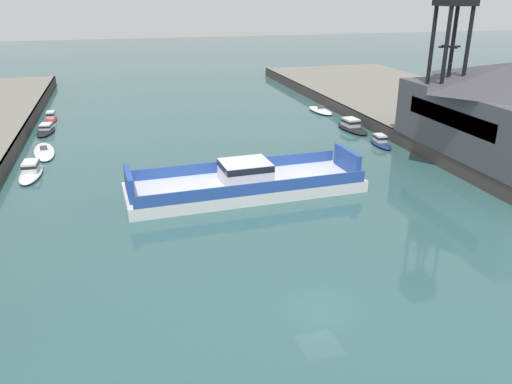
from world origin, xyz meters
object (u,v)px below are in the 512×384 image
object	(u,v)px
moored_boat_near_left	(31,171)
warehouse_shed	(509,107)
moored_boat_far_right	(320,110)
moored_boat_mid_left	(51,117)
moored_boat_upstream_a	(352,126)
moored_boat_near_right	(46,130)
moored_boat_mid_right	(380,141)
crane_tower	(453,19)
chain_ferry	(245,183)
moored_boat_upstream_b	(44,152)

from	to	relation	value
moored_boat_near_left	warehouse_shed	distance (m)	51.35
moored_boat_near_left	moored_boat_far_right	xyz separation A→B (m)	(40.65, 20.23, -0.26)
moored_boat_mid_left	moored_boat_near_left	bearing A→B (deg)	-89.02
moored_boat_upstream_a	warehouse_shed	distance (m)	21.16
moored_boat_near_right	moored_boat_mid_right	size ratio (longest dim) A/B	1.18
moored_boat_mid_right	crane_tower	distance (m)	16.36
moored_boat_near_right	crane_tower	bearing A→B (deg)	-27.04
moored_boat_near_left	moored_boat_mid_left	size ratio (longest dim) A/B	1.39
moored_boat_near_left	moored_boat_far_right	world-z (taller)	moored_boat_near_left
moored_boat_upstream_a	warehouse_shed	size ratio (longest dim) A/B	0.34
chain_ferry	moored_boat_near_left	distance (m)	23.07
moored_boat_mid_left	chain_ferry	bearing A→B (deg)	-59.95
moored_boat_far_right	moored_boat_upstream_a	distance (m)	11.72
moored_boat_far_right	moored_boat_upstream_a	bearing A→B (deg)	-90.45
chain_ferry	moored_boat_upstream_b	distance (m)	27.42
chain_ferry	crane_tower	xyz separation A→B (m)	(24.41, 5.58, 14.31)
moored_boat_mid_left	crane_tower	size ratio (longest dim) A/B	0.29
moored_boat_near_right	warehouse_shed	bearing A→B (deg)	-28.58
moored_boat_near_right	moored_boat_mid_right	distance (m)	44.71
moored_boat_mid_left	warehouse_shed	xyz separation A→B (m)	(50.57, -34.99, 5.91)
moored_boat_upstream_b	moored_boat_mid_left	bearing A→B (deg)	92.76
warehouse_shed	crane_tower	size ratio (longest dim) A/B	1.20
moored_boat_near_left	moored_boat_far_right	distance (m)	45.41
moored_boat_upstream_a	moored_boat_near_right	bearing A→B (deg)	166.83
moored_boat_upstream_b	warehouse_shed	bearing A→B (deg)	-19.39
moored_boat_mid_right	moored_boat_far_right	distance (m)	19.62
chain_ferry	moored_boat_upstream_a	bearing A→B (deg)	43.59
moored_boat_upstream_a	moored_boat_upstream_b	size ratio (longest dim) A/B	0.86
moored_boat_near_left	warehouse_shed	bearing A→B (deg)	-10.66
moored_boat_far_right	moored_boat_upstream_b	world-z (taller)	moored_boat_far_right
moored_boat_near_right	moored_boat_mid_left	size ratio (longest dim) A/B	1.21
moored_boat_upstream_b	warehouse_shed	world-z (taller)	warehouse_shed
moored_boat_near_left	warehouse_shed	size ratio (longest dim) A/B	0.33
moored_boat_mid_right	crane_tower	bearing A→B (deg)	-53.85
moored_boat_upstream_b	moored_boat_far_right	bearing A→B (deg)	16.82
chain_ferry	moored_boat_near_right	bearing A→B (deg)	126.02
chain_ferry	moored_boat_far_right	xyz separation A→B (m)	(20.17, 30.83, -0.70)
moored_boat_far_right	crane_tower	xyz separation A→B (m)	(4.24, -25.25, 15.01)
moored_boat_mid_right	moored_boat_upstream_a	world-z (taller)	moored_boat_upstream_a
moored_boat_mid_left	moored_boat_upstream_b	distance (m)	17.51
chain_ferry	moored_boat_near_left	world-z (taller)	chain_ferry
moored_boat_far_right	moored_boat_upstream_b	size ratio (longest dim) A/B	0.82
moored_boat_far_right	moored_boat_mid_left	bearing A→B (deg)	172.61
chain_ferry	moored_boat_upstream_b	xyz separation A→B (m)	(-20.07, 18.67, -0.76)
chain_ferry	crane_tower	world-z (taller)	crane_tower
crane_tower	moored_boat_near_left	bearing A→B (deg)	173.62
chain_ferry	moored_boat_mid_right	bearing A→B (deg)	28.92
chain_ferry	moored_boat_mid_right	world-z (taller)	chain_ferry
chain_ferry	warehouse_shed	world-z (taller)	warehouse_shed
warehouse_shed	chain_ferry	bearing A→B (deg)	-177.74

